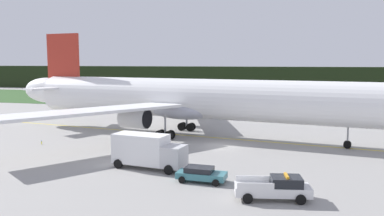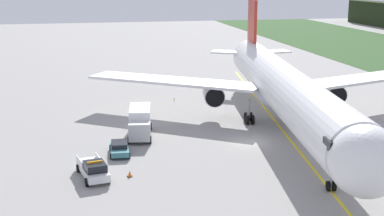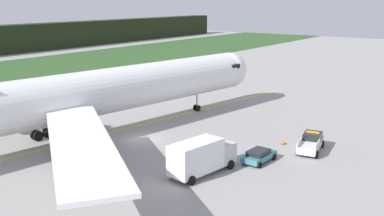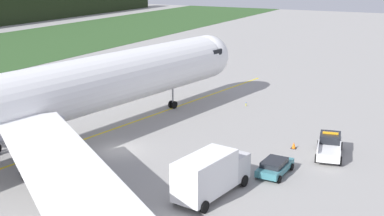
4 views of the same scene
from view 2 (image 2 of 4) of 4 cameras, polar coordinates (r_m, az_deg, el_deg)
ground at (r=61.98m, az=6.14°, el=-3.61°), size 320.00×320.00×0.00m
taxiway_centerline_main at (r=67.34m, az=9.45°, el=-2.29°), size 79.81×12.11×0.01m
airliner at (r=66.66m, az=9.52°, el=2.10°), size 60.48×49.02×14.69m
ops_pickup_truck at (r=51.67m, az=-10.32°, el=-6.32°), size 5.92×3.09×1.94m
catering_truck at (r=63.73m, az=-5.48°, el=-1.43°), size 7.50×3.54×3.49m
staff_car at (r=58.00m, az=-7.63°, el=-4.16°), size 4.31×2.19×1.30m
apron_cone at (r=51.78m, az=-6.55°, el=-6.85°), size 0.49×0.49×0.62m
taxiway_edge_light_west at (r=81.31m, az=-1.89°, el=0.90°), size 0.12×0.12×0.50m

